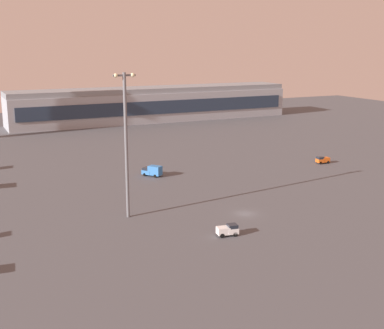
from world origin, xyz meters
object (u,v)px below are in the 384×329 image
at_px(baggage_tractor, 228,230).
at_px(apron_light_central, 126,138).
at_px(catering_truck, 152,171).
at_px(cargo_loader, 323,160).

bearing_deg(baggage_tractor, apron_light_central, -134.81).
distance_m(catering_truck, baggage_tractor, 50.39).
bearing_deg(cargo_loader, baggage_tractor, 131.75).
bearing_deg(baggage_tractor, catering_truck, -174.95).
xyz_separation_m(cargo_loader, baggage_tractor, (-58.06, -42.06, 0.00)).
relative_size(cargo_loader, baggage_tractor, 0.98).
bearing_deg(cargo_loader, catering_truck, 87.23).
bearing_deg(apron_light_central, baggage_tractor, -54.40).
relative_size(baggage_tractor, apron_light_central, 0.14).
height_order(cargo_loader, apron_light_central, apron_light_central).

